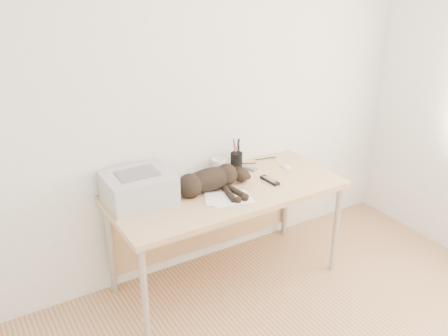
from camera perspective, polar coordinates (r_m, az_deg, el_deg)
wall_back at (r=3.45m, az=-2.76°, el=8.22°), size 3.50×0.00×3.50m
desk at (r=3.49m, az=-0.38°, el=-3.86°), size 1.60×0.70×0.74m
printer at (r=3.22m, az=-9.75°, el=-2.18°), size 0.43×0.37×0.20m
papers at (r=3.24m, az=0.52°, el=-3.50°), size 0.34×0.28×0.01m
cat at (r=3.31m, az=-1.91°, el=-1.55°), size 0.73×0.33×0.17m
mug at (r=3.61m, az=-0.57°, el=0.33°), size 0.14×0.14×0.10m
pen_cup at (r=3.66m, az=1.43°, el=0.90°), size 0.09×0.09×0.22m
remote_grey at (r=3.67m, az=2.55°, el=0.04°), size 0.11×0.17×0.02m
remote_black at (r=3.48m, az=5.25°, el=-1.42°), size 0.06×0.17×0.02m
mouse at (r=3.71m, az=7.19°, el=0.27°), size 0.10×0.12×0.03m
cable_tangle at (r=3.60m, az=-2.21°, el=-0.47°), size 1.36×0.07×0.01m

